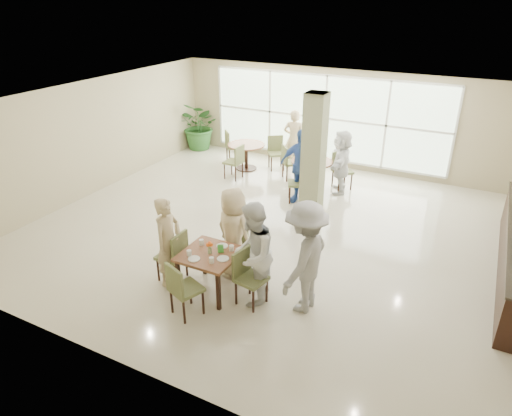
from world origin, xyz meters
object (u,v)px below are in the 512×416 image
at_px(teen_far, 234,232).
at_px(adult_standing, 294,139).
at_px(potted_plant, 200,126).
at_px(round_table_left, 246,150).
at_px(round_table_right, 312,167).
at_px(adult_b, 341,162).
at_px(main_table, 210,258).
at_px(teen_standing, 305,258).
at_px(adult_a, 301,166).
at_px(teen_right, 253,254).
at_px(teen_left, 168,242).

relative_size(teen_far, adult_standing, 0.98).
relative_size(potted_plant, adult_standing, 0.91).
distance_m(round_table_left, potted_plant, 2.40).
bearing_deg(potted_plant, round_table_right, -17.93).
bearing_deg(adult_b, main_table, -21.81).
distance_m(main_table, adult_b, 5.22).
bearing_deg(teen_standing, round_table_left, -139.96).
height_order(main_table, teen_far, teen_far).
bearing_deg(teen_standing, adult_a, -153.35).
height_order(round_table_left, round_table_right, same).
xyz_separation_m(round_table_left, adult_standing, (1.15, 0.75, 0.29)).
relative_size(round_table_right, teen_standing, 0.57).
xyz_separation_m(teen_right, teen_standing, (0.82, 0.20, 0.06)).
relative_size(main_table, teen_right, 0.52).
bearing_deg(teen_standing, potted_plant, -132.01).
bearing_deg(adult_b, round_table_left, -112.05).
bearing_deg(potted_plant, teen_right, -50.55).
height_order(teen_far, teen_standing, teen_standing).
height_order(round_table_right, adult_b, adult_b).
height_order(main_table, adult_b, adult_b).
height_order(potted_plant, teen_right, teen_right).
bearing_deg(potted_plant, adult_b, -14.27).
bearing_deg(potted_plant, adult_a, -27.76).
height_order(main_table, teen_right, teen_right).
distance_m(round_table_left, teen_far, 5.42).
relative_size(round_table_right, adult_b, 0.66).
xyz_separation_m(teen_far, adult_a, (-0.14, 3.47, 0.08)).
bearing_deg(adult_b, teen_standing, -3.89).
bearing_deg(adult_standing, adult_a, 104.63).
relative_size(main_table, round_table_left, 0.87).
bearing_deg(round_table_right, adult_b, 8.81).
height_order(round_table_left, teen_left, teen_left).
height_order(main_table, round_table_right, same).
bearing_deg(teen_right, potted_plant, -155.15).
height_order(round_table_left, adult_standing, adult_standing).
xyz_separation_m(main_table, adult_a, (-0.07, 4.15, 0.26)).
xyz_separation_m(main_table, teen_standing, (1.58, 0.30, 0.29)).
bearing_deg(adult_b, adult_standing, -137.20).
xyz_separation_m(teen_right, adult_standing, (-1.91, 6.20, -0.03)).
height_order(teen_standing, adult_b, teen_standing).
xyz_separation_m(adult_a, adult_b, (0.68, 1.03, -0.10)).
bearing_deg(teen_far, adult_standing, -59.88).
relative_size(round_table_left, adult_standing, 0.62).
xyz_separation_m(potted_plant, adult_b, (5.12, -1.30, 0.04)).
relative_size(potted_plant, adult_a, 0.84).
distance_m(main_table, teen_far, 0.71).
xyz_separation_m(teen_left, adult_a, (0.71, 4.25, 0.10)).
distance_m(teen_right, adult_a, 4.14).
bearing_deg(teen_far, adult_a, -69.91).
relative_size(round_table_right, adult_standing, 0.63).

